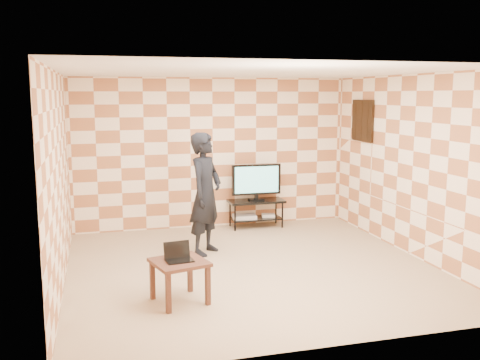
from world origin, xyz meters
name	(u,v)px	position (x,y,z in m)	size (l,w,h in m)	color
floor	(251,267)	(0.00, 0.00, 0.00)	(5.00, 5.00, 0.00)	tan
wall_back	(213,153)	(0.00, 2.50, 1.35)	(5.00, 0.02, 2.70)	#FFE7C7
wall_front	(327,210)	(0.00, -2.50, 1.35)	(5.00, 0.02, 2.70)	#FFE7C7
wall_left	(59,180)	(-2.50, 0.00, 1.35)	(0.02, 5.00, 2.70)	#FFE7C7
wall_right	(413,166)	(2.50, 0.00, 1.35)	(0.02, 5.00, 2.70)	#FFE7C7
ceiling	(252,72)	(0.00, 0.00, 2.70)	(5.00, 5.00, 0.02)	white
wall_art	(363,121)	(2.47, 1.55, 1.95)	(0.04, 0.72, 0.72)	black
tv_stand	(256,207)	(0.74, 2.20, 0.37)	(1.01, 0.45, 0.50)	black
tv	(256,180)	(0.74, 2.20, 0.86)	(0.91, 0.18, 0.66)	black
dvd_player	(244,217)	(0.51, 2.20, 0.21)	(0.42, 0.30, 0.07)	silver
game_console	(268,215)	(0.98, 2.22, 0.20)	(0.23, 0.17, 0.05)	silver
side_table	(179,268)	(-1.16, -1.00, 0.41)	(0.71, 0.71, 0.50)	#341910
laptop	(178,256)	(-1.16, -0.97, 0.55)	(0.34, 0.28, 0.21)	black
person	(205,194)	(-0.47, 0.84, 0.92)	(0.67, 0.44, 1.85)	black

